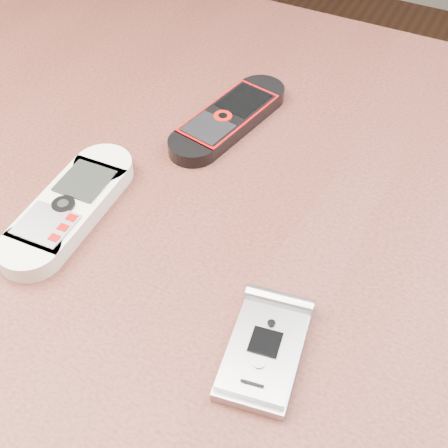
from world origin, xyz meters
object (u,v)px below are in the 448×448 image
nokia_white (69,207)px  motorola_razr (264,350)px  table (219,303)px  nokia_black_red (229,118)px

nokia_white → motorola_razr: 0.22m
table → nokia_white: nokia_white is taller
table → nokia_white: (-0.13, -0.04, 0.11)m
nokia_white → motorola_razr: (0.21, -0.06, -0.00)m
nokia_black_red → nokia_white: bearing=-99.3°
nokia_white → nokia_black_red: nokia_white is taller
table → nokia_black_red: 0.19m
table → motorola_razr: (0.09, -0.10, 0.11)m
nokia_white → motorola_razr: bearing=-16.7°
table → nokia_black_red: (-0.06, 0.14, 0.11)m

